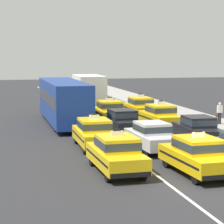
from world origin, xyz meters
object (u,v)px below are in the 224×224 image
object	(u,v)px
sedan_center_third	(122,121)
box_truck_center_fifth	(87,91)
taxi_left_fourth	(52,101)
sedan_center_second	(152,135)
taxi_left_nearest	(116,153)
sedan_right_second	(198,128)
taxi_right_fourth	(140,107)
taxi_center_nearest	(197,155)
taxi_left_second	(94,133)
taxi_center_fourth	(109,111)
pedestrian_near_crosswalk	(220,113)
sedan_center_sixth	(76,96)
taxi_right_third	(160,116)
bus_left_third	(64,100)

from	to	relation	value
sedan_center_third	box_truck_center_fifth	bearing A→B (deg)	89.19
taxi_left_fourth	sedan_center_second	size ratio (longest dim) A/B	1.05
box_truck_center_fifth	sedan_center_third	bearing A→B (deg)	-90.81
taxi_left_nearest	sedan_right_second	size ratio (longest dim) A/B	1.06
taxi_right_fourth	taxi_center_nearest	bearing A→B (deg)	-99.52
taxi_left_second	taxi_center_fourth	xyz separation A→B (m)	(3.21, 9.86, 0.00)
taxi_left_second	sedan_right_second	bearing A→B (deg)	2.41
box_truck_center_fifth	pedestrian_near_crosswalk	world-z (taller)	box_truck_center_fifth
sedan_center_sixth	taxi_right_third	distance (m)	18.19
sedan_right_second	taxi_right_third	xyz separation A→B (m)	(-0.29, 5.97, 0.03)
sedan_center_sixth	pedestrian_near_crosswalk	world-z (taller)	pedestrian_near_crosswalk
taxi_center_fourth	bus_left_third	bearing A→B (deg)	-176.33
taxi_left_fourth	box_truck_center_fifth	bearing A→B (deg)	-6.30
taxi_center_fourth	taxi_right_third	world-z (taller)	same
taxi_left_second	taxi_right_fourth	size ratio (longest dim) A/B	1.00
sedan_center_second	sedan_right_second	world-z (taller)	same
sedan_center_second	taxi_right_third	distance (m)	8.31
sedan_center_second	taxi_right_fourth	xyz separation A→B (m)	(3.49, 13.58, 0.03)
taxi_right_third	taxi_center_fourth	bearing A→B (deg)	127.97
bus_left_third	sedan_center_third	world-z (taller)	bus_left_third
taxi_center_nearest	sedan_center_third	world-z (taller)	taxi_center_nearest
sedan_center_second	box_truck_center_fifth	world-z (taller)	box_truck_center_fifth
taxi_left_nearest	taxi_left_second	size ratio (longest dim) A/B	1.00
taxi_left_nearest	pedestrian_near_crosswalk	size ratio (longest dim) A/B	2.90
box_truck_center_fifth	sedan_center_sixth	size ratio (longest dim) A/B	1.61
taxi_left_second	taxi_right_fourth	bearing A→B (deg)	62.26
taxi_left_fourth	taxi_center_nearest	size ratio (longest dim) A/B	0.99
sedan_right_second	taxi_right_fourth	distance (m)	11.86
sedan_center_second	taxi_center_nearest	bearing A→B (deg)	-86.81
taxi_left_nearest	taxi_center_nearest	distance (m)	3.54
taxi_left_fourth	taxi_right_third	bearing A→B (deg)	-62.46
bus_left_third	taxi_center_fourth	distance (m)	3.68
taxi_right_fourth	sedan_center_third	bearing A→B (deg)	-115.23
taxi_center_nearest	taxi_right_third	world-z (taller)	same
taxi_left_nearest	taxi_center_fourth	size ratio (longest dim) A/B	1.01
taxi_left_nearest	sedan_center_second	size ratio (longest dim) A/B	1.05
sedan_center_second	taxi_right_fourth	bearing A→B (deg)	75.60
taxi_center_fourth	taxi_right_fourth	bearing A→B (deg)	35.54
taxi_center_fourth	box_truck_center_fifth	world-z (taller)	box_truck_center_fifth
bus_left_third	taxi_center_fourth	bearing A→B (deg)	3.67
taxi_left_fourth	box_truck_center_fifth	size ratio (longest dim) A/B	0.66
sedan_center_second	taxi_right_third	world-z (taller)	taxi_right_third
taxi_center_nearest	box_truck_center_fifth	bearing A→B (deg)	90.39
sedan_center_sixth	taxi_center_fourth	bearing A→B (deg)	-89.04
taxi_left_nearest	sedan_center_third	world-z (taller)	taxi_left_nearest
bus_left_third	taxi_left_fourth	bearing A→B (deg)	88.87
taxi_center_nearest	sedan_center_third	bearing A→B (deg)	91.76
taxi_left_fourth	sedan_center_sixth	size ratio (longest dim) A/B	1.06
taxi_left_nearest	taxi_right_third	bearing A→B (deg)	62.61
sedan_center_second	sedan_center_sixth	distance (m)	25.63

